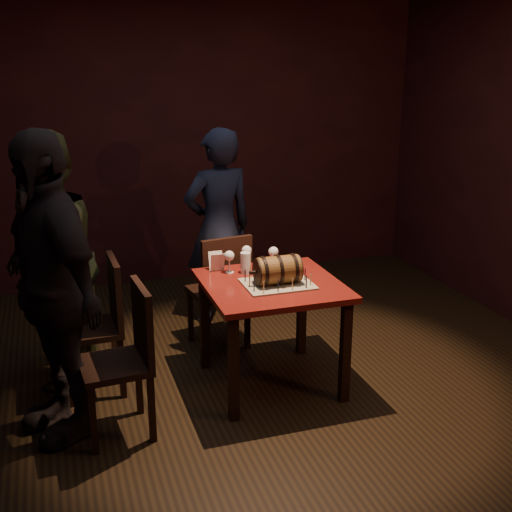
% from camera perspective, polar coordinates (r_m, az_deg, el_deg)
% --- Properties ---
extents(room_shell, '(5.04, 5.04, 2.80)m').
position_cam_1_polar(room_shell, '(4.03, -0.25, 5.87)').
color(room_shell, black).
rests_on(room_shell, ground).
extents(pub_table, '(0.90, 0.90, 0.75)m').
position_cam_1_polar(pub_table, '(4.34, 1.38, -3.73)').
color(pub_table, '#54100E').
rests_on(pub_table, ground).
extents(cake_board, '(0.45, 0.35, 0.01)m').
position_cam_1_polar(cake_board, '(4.26, 1.93, -2.51)').
color(cake_board, gray).
rests_on(cake_board, pub_table).
extents(barrel_cake, '(0.35, 0.20, 0.20)m').
position_cam_1_polar(barrel_cake, '(4.23, 1.94, -1.24)').
color(barrel_cake, brown).
rests_on(barrel_cake, cake_board).
extents(birthday_candles, '(0.40, 0.30, 0.09)m').
position_cam_1_polar(birthday_candles, '(4.24, 1.94, -1.91)').
color(birthday_candles, '#D4C07E').
rests_on(birthday_candles, cake_board).
extents(wine_glass_left, '(0.07, 0.07, 0.16)m').
position_cam_1_polar(wine_glass_left, '(4.46, -2.39, -0.07)').
color(wine_glass_left, silver).
rests_on(wine_glass_left, pub_table).
extents(wine_glass_mid, '(0.07, 0.07, 0.16)m').
position_cam_1_polar(wine_glass_mid, '(4.58, -0.84, 0.40)').
color(wine_glass_mid, silver).
rests_on(wine_glass_mid, pub_table).
extents(wine_glass_right, '(0.07, 0.07, 0.16)m').
position_cam_1_polar(wine_glass_right, '(4.55, 1.56, 0.29)').
color(wine_glass_right, silver).
rests_on(wine_glass_right, pub_table).
extents(pint_of_ale, '(0.07, 0.07, 0.15)m').
position_cam_1_polar(pint_of_ale, '(4.46, -0.93, -0.66)').
color(pint_of_ale, silver).
rests_on(pint_of_ale, pub_table).
extents(menu_card, '(0.10, 0.05, 0.13)m').
position_cam_1_polar(menu_card, '(4.53, -3.52, -0.51)').
color(menu_card, white).
rests_on(menu_card, pub_table).
extents(chair_back, '(0.46, 0.46, 0.93)m').
position_cam_1_polar(chair_back, '(4.90, -3.04, -2.70)').
color(chair_back, black).
rests_on(chair_back, ground).
extents(chair_left_rear, '(0.41, 0.41, 0.93)m').
position_cam_1_polar(chair_left_rear, '(4.44, -13.55, -5.39)').
color(chair_left_rear, black).
rests_on(chair_left_rear, ground).
extents(chair_left_front, '(0.43, 0.43, 0.93)m').
position_cam_1_polar(chair_left_front, '(3.92, -11.36, -8.38)').
color(chair_left_front, black).
rests_on(chair_left_front, ground).
extents(person_back, '(0.66, 0.49, 1.66)m').
position_cam_1_polar(person_back, '(5.36, -3.34, 2.50)').
color(person_back, '#191E33').
rests_on(person_back, ground).
extents(person_left_rear, '(0.87, 1.00, 1.74)m').
position_cam_1_polar(person_left_rear, '(4.56, -17.98, -0.46)').
color(person_left_rear, '#3C4020').
rests_on(person_left_rear, ground).
extents(person_left_front, '(0.83, 1.17, 1.84)m').
position_cam_1_polar(person_left_front, '(3.88, -17.79, -2.78)').
color(person_left_front, black).
rests_on(person_left_front, ground).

